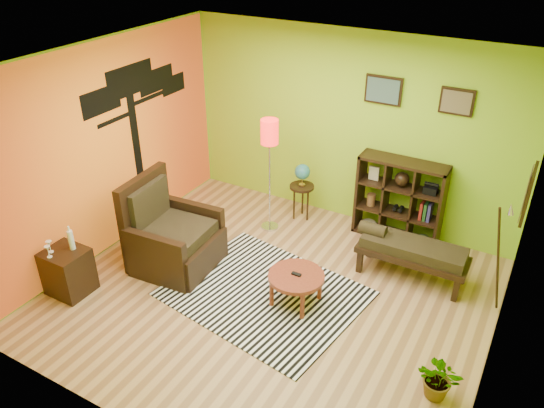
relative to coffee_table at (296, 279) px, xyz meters
The scene contains 11 objects.
ground 0.48m from the coffee_table, behind, with size 5.00×5.00×0.00m, color tan.
room_shell 1.51m from the coffee_table, behind, with size 5.04×4.54×2.82m.
zebra_rug 0.54m from the coffee_table, behind, with size 2.24×1.78×0.01m, color white.
coffee_table is the anchor object (origin of this frame).
armchair 1.80m from the coffee_table, behind, with size 1.07×1.07×1.21m.
side_cabinet 2.78m from the coffee_table, 155.15° to the right, with size 0.50×0.45×0.90m.
floor_lamp 2.01m from the coffee_table, 130.04° to the left, with size 0.25×0.25×1.69m.
globe_table 2.03m from the coffee_table, 114.85° to the left, with size 0.37×0.37×0.89m.
cube_shelf 2.10m from the coffee_table, 73.43° to the left, with size 1.20×0.35×1.20m.
bench 1.54m from the coffee_table, 49.22° to the left, with size 1.41×0.51×0.64m.
potted_plant 1.93m from the coffee_table, 17.05° to the right, with size 0.42×0.46×0.36m, color #26661E.
Camera 1 is at (2.52, -4.44, 4.19)m, focal length 35.00 mm.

